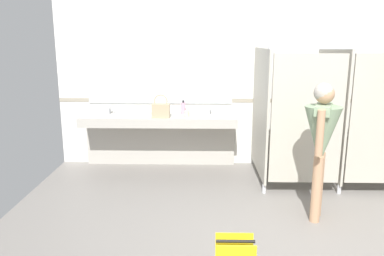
{
  "coord_description": "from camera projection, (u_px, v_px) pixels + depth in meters",
  "views": [
    {
      "loc": [
        -0.93,
        -3.0,
        1.99
      ],
      "look_at": [
        -1.03,
        1.3,
        1.0
      ],
      "focal_mm": 35.63,
      "sensor_mm": 36.0,
      "label": 1
    }
  ],
  "objects": [
    {
      "name": "bathroom_stalls",
      "position": [
        335.0,
        113.0,
        5.22
      ],
      "size": [
        2.04,
        1.3,
        1.92
      ],
      "color": "#B2AD9E",
      "rests_on": "ground_plane"
    },
    {
      "name": "vanity_counter",
      "position": [
        159.0,
        129.0,
        6.0
      ],
      "size": [
        2.39,
        0.53,
        0.96
      ],
      "color": "#B2ADA3",
      "rests_on": "ground_plane"
    },
    {
      "name": "person_standing",
      "position": [
        321.0,
        136.0,
        4.15
      ],
      "size": [
        0.52,
        0.52,
        1.55
      ],
      "color": "tan",
      "rests_on": "ground_plane"
    },
    {
      "name": "soap_dispenser",
      "position": [
        183.0,
        108.0,
        6.0
      ],
      "size": [
        0.07,
        0.07,
        0.22
      ],
      "color": "#D899B2",
      "rests_on": "vanity_counter"
    },
    {
      "name": "handbag",
      "position": [
        161.0,
        110.0,
        5.71
      ],
      "size": [
        0.27,
        0.13,
        0.35
      ],
      "color": "tan",
      "rests_on": "vanity_counter"
    },
    {
      "name": "wall_back_tile_band",
      "position": [
        259.0,
        100.0,
        6.07
      ],
      "size": [
        6.41,
        0.01,
        0.06
      ],
      "primitive_type": "cube",
      "color": "#9E937F",
      "rests_on": "wall_back"
    },
    {
      "name": "paper_cup",
      "position": [
        187.0,
        114.0,
        5.79
      ],
      "size": [
        0.07,
        0.07,
        0.09
      ],
      "primitive_type": "cylinder",
      "color": "beige",
      "rests_on": "vanity_counter"
    },
    {
      "name": "mirror_panel",
      "position": [
        160.0,
        65.0,
        5.97
      ],
      "size": [
        2.29,
        0.02,
        1.22
      ],
      "primitive_type": "cube",
      "color": "silver",
      "rests_on": "wall_back"
    },
    {
      "name": "wall_back",
      "position": [
        259.0,
        73.0,
        6.03
      ],
      "size": [
        6.41,
        0.12,
        2.96
      ],
      "primitive_type": "cube",
      "color": "silver",
      "rests_on": "ground_plane"
    }
  ]
}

